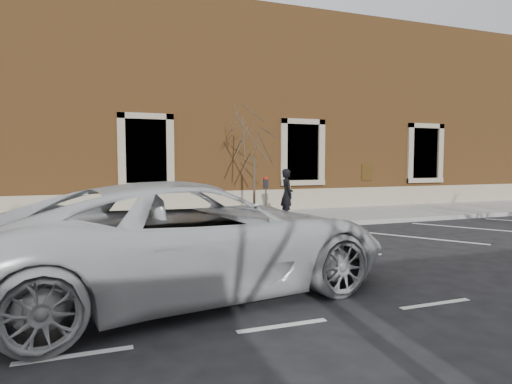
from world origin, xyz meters
name	(u,v)px	position (x,y,z in m)	size (l,w,h in m)	color
ground	(263,230)	(0.00, 0.00, 0.00)	(120.00, 120.00, 0.00)	#28282B
sidewalk_near	(244,220)	(0.00, 1.75, 0.07)	(40.00, 3.50, 0.15)	#ADAAA3
curb_near	(263,228)	(0.00, -0.05, 0.07)	(40.00, 0.12, 0.15)	#9E9E99
parking_stripes	(294,244)	(0.00, -2.20, 0.00)	(28.00, 4.40, 0.01)	silver
building_civic	(203,119)	(0.00, 7.74, 4.00)	(40.00, 8.62, 8.00)	brown
man	(287,194)	(1.24, 1.03, 0.97)	(0.60, 0.39, 1.65)	black
parking_meter	(266,192)	(0.14, 0.12, 1.14)	(0.13, 0.10, 1.43)	#595B60
tree_grate	(254,217)	(0.33, 1.68, 0.16)	(1.11, 1.11, 0.03)	#371D11
sapling	(254,138)	(0.33, 1.68, 2.82)	(2.29, 2.29, 3.82)	brown
white_truck	(193,237)	(-3.16, -5.27, 0.87)	(2.90, 6.30, 1.75)	silver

